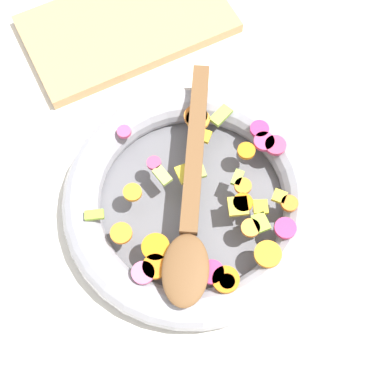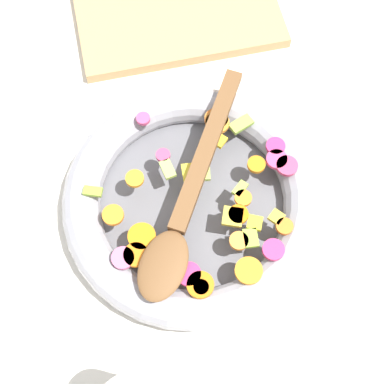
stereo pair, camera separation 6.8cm
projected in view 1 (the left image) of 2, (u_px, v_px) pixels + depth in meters
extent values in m
plane|color=silver|center=(192.00, 206.00, 0.73)|extent=(4.00, 4.00, 0.00)
cylinder|color=slate|center=(192.00, 205.00, 0.72)|extent=(0.29, 0.29, 0.01)
torus|color=#9E9EA5|center=(192.00, 199.00, 0.70)|extent=(0.34, 0.34, 0.05)
cylinder|color=orange|center=(243.00, 203.00, 0.67)|extent=(0.03, 0.03, 0.01)
cylinder|color=orange|center=(176.00, 270.00, 0.64)|extent=(0.03, 0.03, 0.01)
cylinder|color=orange|center=(196.00, 116.00, 0.72)|extent=(0.04, 0.04, 0.01)
cylinder|color=orange|center=(250.00, 228.00, 0.66)|extent=(0.03, 0.03, 0.01)
cylinder|color=orange|center=(155.00, 267.00, 0.64)|extent=(0.04, 0.04, 0.01)
cylinder|color=orange|center=(243.00, 186.00, 0.68)|extent=(0.03, 0.03, 0.01)
cylinder|color=orange|center=(246.00, 151.00, 0.70)|extent=(0.03, 0.03, 0.01)
cylinder|color=orange|center=(226.00, 280.00, 0.63)|extent=(0.05, 0.05, 0.01)
cylinder|color=orange|center=(121.00, 233.00, 0.65)|extent=(0.04, 0.04, 0.01)
cylinder|color=orange|center=(133.00, 192.00, 0.68)|extent=(0.03, 0.03, 0.01)
cylinder|color=orange|center=(198.00, 120.00, 0.72)|extent=(0.05, 0.05, 0.01)
cylinder|color=orange|center=(156.00, 247.00, 0.65)|extent=(0.05, 0.05, 0.01)
cylinder|color=orange|center=(268.00, 254.00, 0.64)|extent=(0.04, 0.04, 0.01)
cylinder|color=orange|center=(289.00, 203.00, 0.67)|extent=(0.03, 0.03, 0.01)
cube|color=#97BF47|center=(221.00, 115.00, 0.72)|extent=(0.04, 0.03, 0.01)
cube|color=#A0C444|center=(237.00, 178.00, 0.68)|extent=(0.02, 0.02, 0.01)
cube|color=#96C23B|center=(261.00, 223.00, 0.66)|extent=(0.02, 0.02, 0.01)
cube|color=#A7C452|center=(199.00, 169.00, 0.69)|extent=(0.02, 0.03, 0.01)
cube|color=#96BB37|center=(94.00, 215.00, 0.66)|extent=(0.03, 0.02, 0.01)
cube|color=#B3D15C|center=(162.00, 176.00, 0.68)|extent=(0.02, 0.03, 0.01)
cylinder|color=#DB336E|center=(285.00, 228.00, 0.66)|extent=(0.03, 0.03, 0.01)
cylinder|color=#E6467B|center=(264.00, 142.00, 0.70)|extent=(0.04, 0.04, 0.01)
cylinder|color=#D85472|center=(227.00, 282.00, 0.63)|extent=(0.03, 0.03, 0.01)
cylinder|color=#DA6592|center=(143.00, 273.00, 0.63)|extent=(0.03, 0.03, 0.01)
cylinder|color=#D1316F|center=(259.00, 129.00, 0.71)|extent=(0.04, 0.04, 0.01)
cylinder|color=#D94068|center=(275.00, 145.00, 0.70)|extent=(0.03, 0.03, 0.01)
cylinder|color=#D7316A|center=(212.00, 272.00, 0.64)|extent=(0.04, 0.04, 0.01)
cylinder|color=#CA436B|center=(154.00, 163.00, 0.69)|extent=(0.02, 0.02, 0.01)
cylinder|color=#E44A7D|center=(124.00, 132.00, 0.71)|extent=(0.03, 0.03, 0.01)
cube|color=yellow|center=(186.00, 173.00, 0.69)|extent=(0.03, 0.03, 0.01)
cube|color=gold|center=(204.00, 136.00, 0.71)|extent=(0.02, 0.02, 0.01)
cube|color=gold|center=(279.00, 197.00, 0.67)|extent=(0.02, 0.02, 0.01)
cube|color=gold|center=(238.00, 206.00, 0.67)|extent=(0.03, 0.03, 0.01)
cube|color=yellow|center=(261.00, 207.00, 0.67)|extent=(0.02, 0.02, 0.01)
cube|color=brown|center=(195.00, 145.00, 0.69)|extent=(0.14, 0.22, 0.01)
ellipsoid|color=brown|center=(185.00, 270.00, 0.63)|extent=(0.09, 0.11, 0.01)
cube|color=tan|center=(127.00, 24.00, 0.84)|extent=(0.32, 0.18, 0.02)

